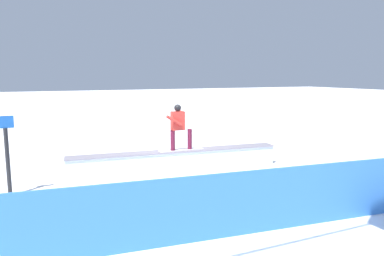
{
  "coord_description": "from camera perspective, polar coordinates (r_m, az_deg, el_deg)",
  "views": [
    {
      "loc": [
        4.17,
        10.35,
        3.02
      ],
      "look_at": [
        -0.08,
        1.01,
        1.49
      ],
      "focal_mm": 33.72,
      "sensor_mm": 36.0,
      "label": 1
    }
  ],
  "objects": [
    {
      "name": "ground_plane",
      "position": [
        11.55,
        -2.45,
        -6.68
      ],
      "size": [
        120.0,
        120.0,
        0.0
      ],
      "primitive_type": "plane",
      "color": "white"
    },
    {
      "name": "grind_box",
      "position": [
        11.48,
        -2.46,
        -5.27
      ],
      "size": [
        6.73,
        1.22,
        0.65
      ],
      "color": "white",
      "rests_on": "ground_plane"
    },
    {
      "name": "trail_marker",
      "position": [
        10.04,
        -27.2,
        -3.62
      ],
      "size": [
        0.4,
        0.1,
        2.02
      ],
      "color": "#262628",
      "rests_on": "ground_plane"
    },
    {
      "name": "snowboarder",
      "position": [
        11.28,
        -2.12,
        0.41
      ],
      "size": [
        1.47,
        0.42,
        1.45
      ],
      "color": "silver",
      "rests_on": "grind_box"
    },
    {
      "name": "safety_fence",
      "position": [
        7.26,
        12.48,
        -11.02
      ],
      "size": [
        12.33,
        1.37,
        1.24
      ],
      "primitive_type": "cube",
      "rotation": [
        0.0,
        0.0,
        -0.11
      ],
      "color": "#397FDF",
      "rests_on": "ground_plane"
    }
  ]
}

